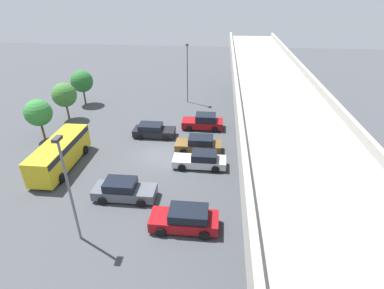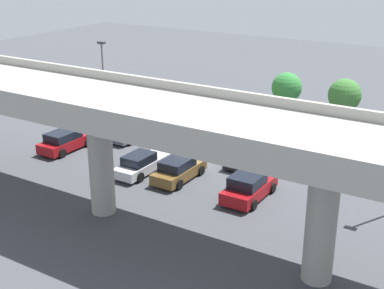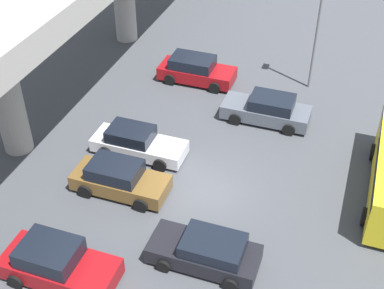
{
  "view_description": "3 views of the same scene",
  "coord_description": "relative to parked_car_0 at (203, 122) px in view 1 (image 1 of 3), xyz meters",
  "views": [
    {
      "loc": [
        25.12,
        5.81,
        15.07
      ],
      "look_at": [
        -0.39,
        3.32,
        1.19
      ],
      "focal_mm": 28.0,
      "sensor_mm": 36.0,
      "label": 1
    },
    {
      "loc": [
        -20.16,
        32.68,
        15.32
      ],
      "look_at": [
        -0.65,
        1.16,
        1.62
      ],
      "focal_mm": 50.0,
      "sensor_mm": 36.0,
      "label": 2
    },
    {
      "loc": [
        -18.08,
        -5.59,
        17.48
      ],
      "look_at": [
        2.14,
        1.48,
        0.94
      ],
      "focal_mm": 50.0,
      "sensor_mm": 36.0,
      "label": 3
    }
  ],
  "objects": [
    {
      "name": "highway_overpass",
      "position": [
        6.76,
        6.4,
        5.55
      ],
      "size": [
        55.8,
        6.95,
        7.93
      ],
      "color": "#9E9B93",
      "rests_on": "ground_plane"
    },
    {
      "name": "tree_front_far_right",
      "position": [
        4.53,
        -17.05,
        2.31
      ],
      "size": [
        2.81,
        2.81,
        4.52
      ],
      "color": "brown",
      "rests_on": "ground_plane"
    },
    {
      "name": "tree_front_left",
      "position": [
        -6.28,
        -17.0,
        2.49
      ],
      "size": [
        2.96,
        2.96,
        4.77
      ],
      "color": "brown",
      "rests_on": "ground_plane"
    },
    {
      "name": "parked_car_0",
      "position": [
        0.0,
        0.0,
        0.0
      ],
      "size": [
        2.26,
        4.7,
        1.73
      ],
      "rotation": [
        0.0,
        0.0,
        -1.57
      ],
      "color": "maroon",
      "rests_on": "ground_plane"
    },
    {
      "name": "parked_car_1",
      "position": [
        2.64,
        -5.37,
        -0.1
      ],
      "size": [
        2.16,
        4.55,
        1.46
      ],
      "rotation": [
        0.0,
        0.0,
        1.57
      ],
      "color": "black",
      "rests_on": "ground_plane"
    },
    {
      "name": "parked_car_2",
      "position": [
        5.49,
        -0.09,
        -0.04
      ],
      "size": [
        2.11,
        4.6,
        1.59
      ],
      "rotation": [
        0.0,
        0.0,
        -1.57
      ],
      "color": "brown",
      "rests_on": "ground_plane"
    },
    {
      "name": "lamp_post_near_aisle",
      "position": [
        -8.51,
        -2.8,
        3.91
      ],
      "size": [
        0.7,
        0.35,
        8.04
      ],
      "color": "slate",
      "rests_on": "ground_plane"
    },
    {
      "name": "ground_plane",
      "position": [
        6.76,
        -4.04,
        -0.8
      ],
      "size": [
        116.39,
        116.39,
        0.0
      ],
      "primitive_type": "plane",
      "color": "#424449"
    },
    {
      "name": "parked_car_4",
      "position": [
        13.55,
        -5.41,
        -0.05
      ],
      "size": [
        2.13,
        4.9,
        1.6
      ],
      "rotation": [
        0.0,
        0.0,
        1.57
      ],
      "color": "#515660",
      "rests_on": "ground_plane"
    },
    {
      "name": "lamp_post_mid_lot",
      "position": [
        18.03,
        -7.06,
        3.68
      ],
      "size": [
        0.7,
        0.35,
        7.59
      ],
      "color": "slate",
      "rests_on": "ground_plane"
    },
    {
      "name": "tree_front_centre",
      "position": [
        -0.94,
        -16.88,
        2.39
      ],
      "size": [
        2.9,
        2.9,
        4.64
      ],
      "color": "brown",
      "rests_on": "ground_plane"
    },
    {
      "name": "shuttle_bus",
      "position": [
        9.55,
        -12.51,
        0.71
      ],
      "size": [
        7.91,
        2.61,
        2.52
      ],
      "color": "gold",
      "rests_on": "ground_plane"
    },
    {
      "name": "parked_car_3",
      "position": [
        8.4,
        0.29,
        -0.09
      ],
      "size": [
        2.01,
        4.89,
        1.51
      ],
      "rotation": [
        0.0,
        0.0,
        -1.57
      ],
      "color": "silver",
      "rests_on": "ground_plane"
    },
    {
      "name": "parked_car_5",
      "position": [
        16.37,
        -0.19,
        -0.01
      ],
      "size": [
        2.17,
        4.72,
        1.63
      ],
      "rotation": [
        0.0,
        0.0,
        -1.57
      ],
      "color": "maroon",
      "rests_on": "ground_plane"
    }
  ]
}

